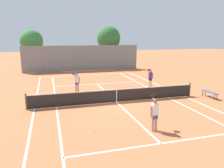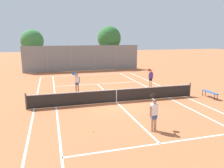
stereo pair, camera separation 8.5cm
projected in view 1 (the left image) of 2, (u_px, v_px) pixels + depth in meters
The scene contains 14 objects.
ground_plane at pixel (117, 102), 15.41m from camera, with size 120.00×120.00×0.00m, color #BC663D.
court_line_markings at pixel (117, 102), 15.41m from camera, with size 11.10×23.90×0.01m.
tennis_net at pixel (117, 95), 15.30m from camera, with size 12.00×0.10×1.07m.
player_near_side at pixel (155, 113), 10.53m from camera, with size 0.58×0.81×1.77m.
player_far_left at pixel (77, 81), 18.06m from camera, with size 0.72×0.72×1.77m.
player_far_right at pixel (150, 77), 19.92m from camera, with size 0.77×0.71×1.77m.
loose_tennis_ball_1 at pixel (107, 89), 19.27m from camera, with size 0.07×0.07×0.07m, color #D1DB33.
loose_tennis_ball_2 at pixel (71, 90), 18.91m from camera, with size 0.07×0.07×0.07m, color #D1DB33.
loose_tennis_ball_3 at pixel (86, 110), 13.62m from camera, with size 0.07×0.07×0.07m, color #D1DB33.
loose_tennis_ball_4 at pixel (94, 131), 10.55m from camera, with size 0.07×0.07×0.07m, color #D1DB33.
courtside_bench at pixel (210, 92), 16.50m from camera, with size 0.36×1.50×0.47m.
back_fence at pixel (83, 58), 29.51m from camera, with size 15.68×0.08×3.45m.
tree_behind_left at pixel (32, 42), 29.42m from camera, with size 3.04×3.04×5.54m.
tree_behind_right at pixel (109, 39), 32.14m from camera, with size 3.46×3.46×6.12m.
Camera 1 is at (-4.42, -14.12, 4.48)m, focal length 35.00 mm.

